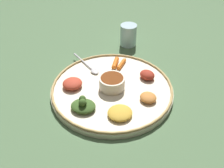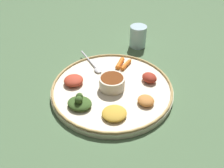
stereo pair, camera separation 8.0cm
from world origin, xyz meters
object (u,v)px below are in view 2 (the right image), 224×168
at_px(greens_pile, 80,102).
at_px(drinking_glass, 138,38).
at_px(center_bowl, 112,82).
at_px(spoon, 93,65).
at_px(carrot_outer, 120,62).
at_px(carrot_near_spoon, 127,64).

bearing_deg(greens_pile, drinking_glass, 91.69).
bearing_deg(drinking_glass, center_bowl, -80.08).
bearing_deg(spoon, center_bowl, -31.52).
bearing_deg(carrot_outer, carrot_near_spoon, 6.93).
xyz_separation_m(spoon, drinking_glass, (0.06, 0.23, 0.02)).
bearing_deg(spoon, drinking_glass, 74.75).
xyz_separation_m(center_bowl, spoon, (-0.12, 0.07, -0.02)).
xyz_separation_m(spoon, carrot_outer, (0.08, 0.06, 0.00)).
bearing_deg(spoon, carrot_near_spoon, 30.58).
bearing_deg(spoon, carrot_outer, 36.12).
bearing_deg(greens_pile, spoon, 111.73).
bearing_deg(greens_pile, carrot_outer, 89.48).
height_order(center_bowl, spoon, center_bowl).
xyz_separation_m(carrot_near_spoon, carrot_outer, (-0.02, -0.00, 0.00)).
bearing_deg(carrot_outer, drinking_glass, 94.80).
bearing_deg(center_bowl, spoon, 148.48).
distance_m(carrot_near_spoon, carrot_outer, 0.02).
bearing_deg(center_bowl, drinking_glass, 99.92).
height_order(spoon, carrot_outer, carrot_outer).
distance_m(spoon, carrot_outer, 0.10).
distance_m(spoon, drinking_glass, 0.24).
xyz_separation_m(center_bowl, drinking_glass, (-0.05, 0.30, -0.00)).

